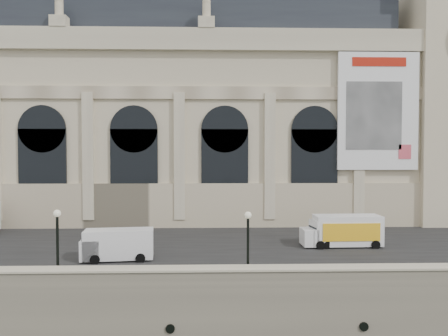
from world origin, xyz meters
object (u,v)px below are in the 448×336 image
object	(u,v)px
van_b	(115,245)
lamp_right	(248,247)
lamp_left	(58,246)
van_c	(337,233)
box_truck	(343,231)

from	to	relation	value
van_b	lamp_right	world-z (taller)	lamp_right
lamp_left	lamp_right	world-z (taller)	lamp_left
van_c	box_truck	world-z (taller)	box_truck
van_c	lamp_right	world-z (taller)	lamp_right
van_b	lamp_left	size ratio (longest dim) A/B	1.19
van_c	box_truck	xyz separation A→B (m)	(0.51, -0.16, 0.19)
van_c	lamp_left	distance (m)	23.49
box_truck	lamp_right	size ratio (longest dim) A/B	1.54
van_b	lamp_right	bearing A→B (deg)	-30.01
box_truck	lamp_right	xyz separation A→B (m)	(-9.32, -10.17, 0.86)
van_b	box_truck	xyz separation A→B (m)	(19.24, 4.45, 0.18)
van_c	lamp_right	bearing A→B (deg)	-130.47
van_c	lamp_left	size ratio (longest dim) A/B	1.19
van_b	box_truck	distance (m)	19.74
lamp_left	lamp_right	bearing A→B (deg)	-0.52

